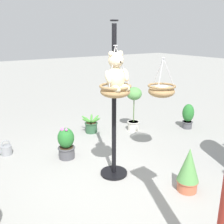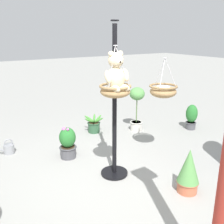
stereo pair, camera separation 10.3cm
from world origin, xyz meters
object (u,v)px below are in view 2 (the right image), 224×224
potted_plant_small_succulent (191,117)px  potted_plant_fern_front (137,105)px  display_pole_central (114,132)px  watering_can (8,148)px  hanging_basket_with_teddy (115,90)px  potted_plant_tall_leafy (189,171)px  teddy_bear (116,74)px  hanging_basket_left_high (163,91)px  potted_plant_trailing_ivy (94,125)px  potted_plant_bushy_green (68,143)px

potted_plant_small_succulent → potted_plant_fern_front: bearing=-28.6°
display_pole_central → watering_can: 2.27m
watering_can → potted_plant_fern_front: bearing=173.9°
potted_plant_fern_front → hanging_basket_with_teddy: bearing=44.9°
potted_plant_fern_front → potted_plant_tall_leafy: bearing=69.3°
teddy_bear → potted_plant_tall_leafy: (-0.78, 0.72, -1.37)m
hanging_basket_with_teddy → hanging_basket_left_high: bearing=-167.0°
display_pole_central → potted_plant_trailing_ivy: 2.06m
hanging_basket_left_high → potted_plant_fern_front: bearing=-110.9°
potted_plant_trailing_ivy → watering_can: bearing=3.7°
hanging_basket_left_high → potted_plant_tall_leafy: hanging_basket_left_high is taller
potted_plant_tall_leafy → watering_can: (1.94, -2.73, -0.24)m
display_pole_central → potted_plant_tall_leafy: display_pole_central is taller
display_pole_central → potted_plant_tall_leafy: 1.25m
hanging_basket_with_teddy → potted_plant_trailing_ivy: 2.61m
display_pole_central → potted_plant_fern_front: size_ratio=2.32×
hanging_basket_with_teddy → potted_plant_trailing_ivy: bearing=-110.2°
potted_plant_bushy_green → potted_plant_small_succulent: potted_plant_bushy_green is taller
potted_plant_bushy_green → potted_plant_fern_front: bearing=-166.5°
hanging_basket_with_teddy → potted_plant_trailing_ivy: (-0.78, -2.12, -1.31)m
potted_plant_fern_front → potted_plant_trailing_ivy: bearing=-25.1°
display_pole_central → potted_plant_tall_leafy: bearing=122.4°
hanging_basket_with_teddy → potted_plant_tall_leafy: bearing=136.4°
display_pole_central → hanging_basket_left_high: display_pole_central is taller
potted_plant_fern_front → watering_can: (2.86, -0.30, -0.52)m
potted_plant_bushy_green → watering_can: bearing=-40.2°
teddy_bear → potted_plant_trailing_ivy: size_ratio=1.13×
potted_plant_tall_leafy → potted_plant_bushy_green: size_ratio=1.11×
potted_plant_fern_front → potted_plant_small_succulent: 1.37m
hanging_basket_with_teddy → potted_plant_fern_front: hanging_basket_with_teddy is taller
teddy_bear → hanging_basket_with_teddy: bearing=-90.0°
hanging_basket_with_teddy → display_pole_central: bearing=-121.0°
teddy_bear → potted_plant_bushy_green: (0.25, -1.25, -1.41)m
potted_plant_tall_leafy → potted_plant_fern_front: bearing=-110.7°
hanging_basket_left_high → potted_plant_small_succulent: hanging_basket_left_high is taller
hanging_basket_with_teddy → potted_plant_small_succulent: hanging_basket_with_teddy is taller
display_pole_central → potted_plant_small_succulent: 2.87m
potted_plant_bushy_green → watering_can: (0.91, -0.77, -0.19)m
hanging_basket_left_high → potted_plant_trailing_ivy: hanging_basket_left_high is taller
potted_plant_tall_leafy → potted_plant_trailing_ivy: bearing=-90.0°
potted_plant_tall_leafy → hanging_basket_with_teddy: bearing=-43.6°
potted_plant_fern_front → potted_plant_bushy_green: bearing=13.5°
teddy_bear → hanging_basket_left_high: teddy_bear is taller
display_pole_central → hanging_basket_with_teddy: (0.15, 0.25, 0.73)m
potted_plant_small_succulent → potted_plant_trailing_ivy: bearing=-27.1°
hanging_basket_left_high → potted_plant_fern_front: hanging_basket_left_high is taller
display_pole_central → potted_plant_fern_front: bearing=-137.1°
teddy_bear → potted_plant_bushy_green: bearing=-78.6°
hanging_basket_left_high → potted_plant_tall_leafy: (0.37, 1.01, -0.95)m
hanging_basket_left_high → potted_plant_small_succulent: size_ratio=1.12×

